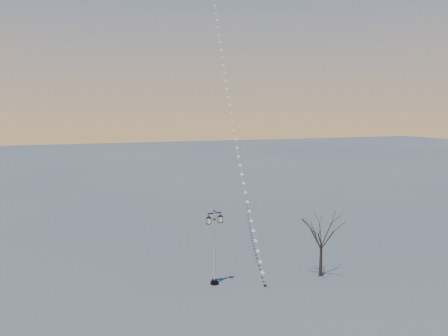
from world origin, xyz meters
name	(u,v)px	position (x,y,z in m)	size (l,w,h in m)	color
ground	(263,298)	(0.00, 0.00, 0.00)	(300.00, 300.00, 0.00)	#5B5D5C
street_lamp	(214,244)	(-2.37, 3.45, 3.09)	(1.41, 0.62, 5.59)	black
bare_tree	(322,236)	(5.89, 2.20, 3.20)	(2.78, 2.78, 4.61)	#352820
kite_train	(230,84)	(3.23, 15.33, 15.41)	(5.16, 27.74, 31.05)	#312319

